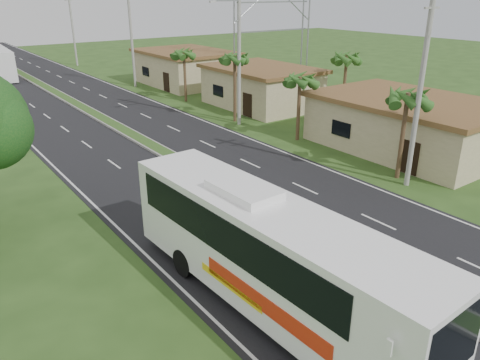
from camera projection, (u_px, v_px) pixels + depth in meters
ground at (326, 244)px, 20.24m from camera, size 180.00×180.00×0.00m
road_asphalt at (132, 136)px, 35.17m from camera, size 14.00×160.00×0.02m
median_strip at (132, 135)px, 35.13m from camera, size 1.20×160.00×0.18m
lane_edge_left at (40, 153)px, 31.50m from camera, size 0.12×160.00×0.01m
lane_edge_right at (207, 122)px, 38.85m from camera, size 0.12×160.00×0.01m
shop_near at (409, 124)px, 31.73m from camera, size 8.60×12.60×3.52m
shop_mid at (261, 86)px, 43.64m from camera, size 7.60×10.60×3.67m
shop_far at (186, 67)px, 54.07m from camera, size 8.60×11.60×3.82m
palm_verge_a at (408, 97)px, 25.63m from camera, size 2.40×2.40×5.45m
palm_verge_b at (300, 80)px, 32.71m from camera, size 2.40×2.40×5.05m
palm_verge_c at (235, 59)px, 37.32m from camera, size 2.40×2.40×5.85m
palm_verge_d at (184, 54)px, 44.53m from camera, size 2.40×2.40×5.25m
palm_behind_shop at (347, 58)px, 39.18m from camera, size 2.40×2.40×5.65m
utility_pole_a at (421, 84)px, 24.26m from camera, size 1.60×0.28×11.00m
utility_pole_b at (239, 45)px, 35.97m from camera, size 3.20×0.28×12.00m
utility_pole_c at (131, 35)px, 51.13m from camera, size 1.60×0.28×11.00m
utility_pole_d at (72, 27)px, 66.16m from camera, size 1.60×0.28×10.50m
billboard_lattice at (273, 23)px, 52.13m from camera, size 10.18×1.18×12.07m
coach_bus_main at (267, 248)px, 15.47m from camera, size 3.15×12.87×4.13m
motorcyclist at (209, 182)px, 24.79m from camera, size 1.77×1.08×2.18m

